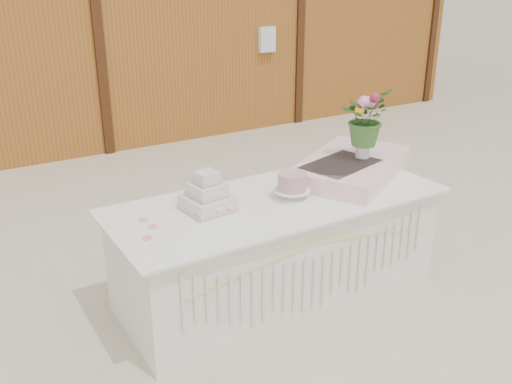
# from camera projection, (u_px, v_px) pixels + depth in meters

# --- Properties ---
(ground) EXTENTS (80.00, 80.00, 0.00)m
(ground) POSITION_uv_depth(u_px,v_px,m) (277.00, 293.00, 4.29)
(ground) COLOR beige
(ground) RESTS_ON ground
(barn) EXTENTS (12.60, 4.60, 3.30)m
(barn) POSITION_uv_depth(u_px,v_px,m) (56.00, 9.00, 8.42)
(barn) COLOR #9B5620
(barn) RESTS_ON ground
(cake_table) EXTENTS (2.40, 1.00, 0.77)m
(cake_table) POSITION_uv_depth(u_px,v_px,m) (278.00, 248.00, 4.14)
(cake_table) COLOR white
(cake_table) RESTS_ON ground
(wedding_cake) EXTENTS (0.34, 0.34, 0.27)m
(wedding_cake) POSITION_uv_depth(u_px,v_px,m) (207.00, 197.00, 3.80)
(wedding_cake) COLOR silver
(wedding_cake) RESTS_ON cake_table
(pink_cake_stand) EXTENTS (0.26, 0.26, 0.19)m
(pink_cake_stand) POSITION_uv_depth(u_px,v_px,m) (292.00, 185.00, 3.98)
(pink_cake_stand) COLOR white
(pink_cake_stand) RESTS_ON cake_table
(satin_runner) EXTENTS (1.26, 1.08, 0.14)m
(satin_runner) POSITION_uv_depth(u_px,v_px,m) (352.00, 167.00, 4.43)
(satin_runner) COLOR #FFD6CD
(satin_runner) RESTS_ON cake_table
(flower_vase) EXTENTS (0.11, 0.11, 0.15)m
(flower_vase) POSITION_uv_depth(u_px,v_px,m) (363.00, 148.00, 4.41)
(flower_vase) COLOR #A2A2A7
(flower_vase) RESTS_ON satin_runner
(bouquet) EXTENTS (0.50, 0.47, 0.43)m
(bouquet) POSITION_uv_depth(u_px,v_px,m) (366.00, 111.00, 4.30)
(bouquet) COLOR #345E25
(bouquet) RESTS_ON flower_vase
(loose_flowers) EXTENTS (0.20, 0.34, 0.02)m
(loose_flowers) POSITION_uv_depth(u_px,v_px,m) (147.00, 228.00, 3.55)
(loose_flowers) COLOR pink
(loose_flowers) RESTS_ON cake_table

